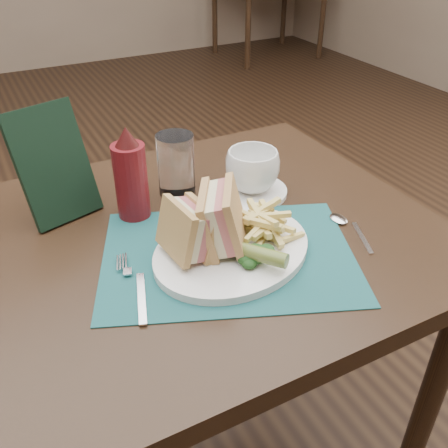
% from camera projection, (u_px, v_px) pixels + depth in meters
% --- Properties ---
extents(floor, '(7.00, 7.00, 0.00)m').
position_uv_depth(floor, '(142.00, 338.00, 1.72)').
color(floor, black).
rests_on(floor, ground).
extents(wall_back, '(6.00, 0.00, 6.00)m').
position_uv_depth(wall_back, '(4.00, 73.00, 4.32)').
color(wall_back, gray).
rests_on(wall_back, ground).
extents(table_main, '(0.90, 0.75, 0.75)m').
position_uv_depth(table_main, '(201.00, 365.00, 1.15)').
color(table_main, black).
rests_on(table_main, ground).
extents(table_bg_right, '(0.90, 0.75, 0.75)m').
position_uv_depth(table_bg_right, '(268.00, 13.00, 4.60)').
color(table_bg_right, black).
rests_on(table_bg_right, ground).
extents(placemat, '(0.52, 0.45, 0.00)m').
position_uv_depth(placemat, '(228.00, 255.00, 0.88)').
color(placemat, '#184D4D').
rests_on(placemat, table_main).
extents(plate, '(0.36, 0.32, 0.01)m').
position_uv_depth(plate, '(232.00, 250.00, 0.88)').
color(plate, white).
rests_on(plate, placemat).
extents(sandwich_half_a, '(0.09, 0.11, 0.10)m').
position_uv_depth(sandwich_half_a, '(176.00, 233.00, 0.82)').
color(sandwich_half_a, tan).
rests_on(sandwich_half_a, plate).
extents(sandwich_half_b, '(0.13, 0.14, 0.12)m').
position_uv_depth(sandwich_half_b, '(210.00, 217.00, 0.84)').
color(sandwich_half_b, tan).
rests_on(sandwich_half_b, plate).
extents(kale_garnish, '(0.11, 0.08, 0.03)m').
position_uv_depth(kale_garnish, '(248.00, 254.00, 0.83)').
color(kale_garnish, '#143513').
rests_on(kale_garnish, plate).
extents(pickle_spear, '(0.09, 0.11, 0.03)m').
position_uv_depth(pickle_spear, '(253.00, 253.00, 0.82)').
color(pickle_spear, '#536426').
rests_on(pickle_spear, plate).
extents(fries_pile, '(0.18, 0.20, 0.06)m').
position_uv_depth(fries_pile, '(258.00, 218.00, 0.89)').
color(fries_pile, '#E1CB70').
rests_on(fries_pile, plate).
extents(fork, '(0.08, 0.17, 0.01)m').
position_uv_depth(fork, '(135.00, 285.00, 0.80)').
color(fork, silver).
rests_on(fork, placemat).
extents(spoon, '(0.09, 0.15, 0.01)m').
position_uv_depth(spoon, '(354.00, 230.00, 0.94)').
color(spoon, silver).
rests_on(spoon, table_main).
extents(saucer, '(0.16, 0.16, 0.01)m').
position_uv_depth(saucer, '(252.00, 191.00, 1.06)').
color(saucer, white).
rests_on(saucer, table_main).
extents(coffee_cup, '(0.16, 0.16, 0.09)m').
position_uv_depth(coffee_cup, '(252.00, 171.00, 1.03)').
color(coffee_cup, white).
rests_on(coffee_cup, saucer).
extents(drinking_glass, '(0.09, 0.09, 0.13)m').
position_uv_depth(drinking_glass, '(176.00, 165.00, 1.03)').
color(drinking_glass, white).
rests_on(drinking_glass, table_main).
extents(ketchup_bottle, '(0.06, 0.06, 0.19)m').
position_uv_depth(ketchup_bottle, '(130.00, 173.00, 0.94)').
color(ketchup_bottle, '#5A0F14').
rests_on(ketchup_bottle, table_main).
extents(check_presenter, '(0.15, 0.12, 0.22)m').
position_uv_depth(check_presenter, '(53.00, 165.00, 0.94)').
color(check_presenter, black).
rests_on(check_presenter, table_main).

